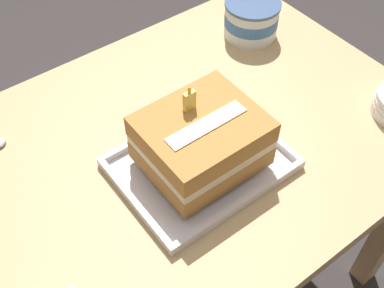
# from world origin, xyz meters

# --- Properties ---
(ground_plane) EXTENTS (8.00, 8.00, 0.00)m
(ground_plane) POSITION_xyz_m (0.00, 0.00, 0.00)
(ground_plane) COLOR #383333
(dining_table) EXTENTS (1.09, 0.77, 0.72)m
(dining_table) POSITION_xyz_m (0.00, 0.00, 0.61)
(dining_table) COLOR tan
(dining_table) RESTS_ON ground_plane
(foil_tray) EXTENTS (0.34, 0.26, 0.02)m
(foil_tray) POSITION_xyz_m (-0.01, -0.08, 0.72)
(foil_tray) COLOR silver
(foil_tray) RESTS_ON dining_table
(birthday_cake) EXTENTS (0.22, 0.19, 0.17)m
(birthday_cake) POSITION_xyz_m (-0.01, -0.08, 0.80)
(birthday_cake) COLOR #B87F3E
(birthday_cake) RESTS_ON foil_tray
(ice_cream_tub) EXTENTS (0.14, 0.14, 0.10)m
(ice_cream_tub) POSITION_xyz_m (0.36, 0.20, 0.76)
(ice_cream_tub) COLOR white
(ice_cream_tub) RESTS_ON dining_table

